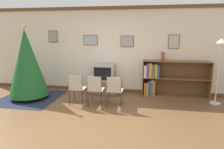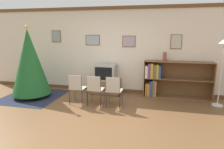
% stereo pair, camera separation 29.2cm
% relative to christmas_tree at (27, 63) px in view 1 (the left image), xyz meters
% --- Properties ---
extents(ground_plane, '(24.00, 24.00, 0.00)m').
position_rel_christmas_tree_xyz_m(ground_plane, '(2.19, -1.19, -1.06)').
color(ground_plane, brown).
extents(wall_back, '(8.81, 0.11, 2.70)m').
position_rel_christmas_tree_xyz_m(wall_back, '(2.19, 1.15, 0.29)').
color(wall_back, silver).
rests_on(wall_back, ground_plane).
extents(area_rug, '(1.67, 1.73, 0.01)m').
position_rel_christmas_tree_xyz_m(area_rug, '(0.00, -0.00, -1.06)').
color(area_rug, '#23283D').
rests_on(area_rug, ground_plane).
extents(christmas_tree, '(1.12, 1.12, 2.12)m').
position_rel_christmas_tree_xyz_m(christmas_tree, '(0.00, 0.00, 0.00)').
color(christmas_tree, maroon).
rests_on(christmas_tree, area_rug).
extents(tv_console, '(0.91, 0.53, 0.45)m').
position_rel_christmas_tree_xyz_m(tv_console, '(2.08, 0.82, -0.83)').
color(tv_console, brown).
rests_on(tv_console, ground_plane).
extents(television, '(0.65, 0.50, 0.49)m').
position_rel_christmas_tree_xyz_m(television, '(2.08, 0.82, -0.36)').
color(television, '#9E9E99').
rests_on(television, tv_console).
extents(folding_chair_left, '(0.40, 0.40, 0.82)m').
position_rel_christmas_tree_xyz_m(folding_chair_left, '(1.57, -0.27, -0.59)').
color(folding_chair_left, '#BCB29E').
rests_on(folding_chair_left, ground_plane).
extents(folding_chair_center, '(0.40, 0.40, 0.82)m').
position_rel_christmas_tree_xyz_m(folding_chair_center, '(2.08, -0.27, -0.59)').
color(folding_chair_center, '#BCB29E').
rests_on(folding_chair_center, ground_plane).
extents(folding_chair_right, '(0.40, 0.40, 0.82)m').
position_rel_christmas_tree_xyz_m(folding_chair_right, '(2.60, -0.27, -0.59)').
color(folding_chair_right, '#BCB29E').
rests_on(folding_chair_right, ground_plane).
extents(bookshelf, '(1.96, 0.36, 1.09)m').
position_rel_christmas_tree_xyz_m(bookshelf, '(3.89, 0.92, -0.51)').
color(bookshelf, brown).
rests_on(bookshelf, ground_plane).
extents(vase, '(0.10, 0.10, 0.26)m').
position_rel_christmas_tree_xyz_m(vase, '(3.85, 0.93, 0.16)').
color(vase, brown).
rests_on(vase, bookshelf).
extents(standing_lamp, '(0.28, 0.28, 1.77)m').
position_rel_christmas_tree_xyz_m(standing_lamp, '(5.27, 0.46, 0.29)').
color(standing_lamp, silver).
rests_on(standing_lamp, ground_plane).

